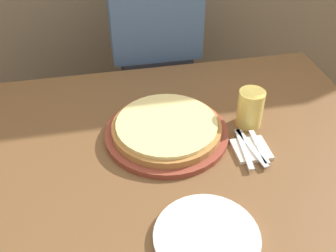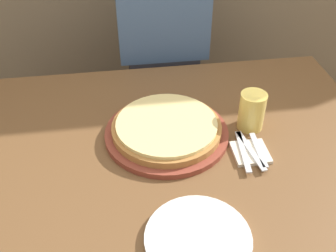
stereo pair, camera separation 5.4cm
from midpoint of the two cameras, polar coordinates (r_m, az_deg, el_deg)
The scene contains 9 objects.
dining_table at distance 1.52m, azimuth -0.66°, elevation -13.67°, with size 1.43×1.05×0.72m.
pizza_on_board at distance 1.29m, azimuth -1.19°, elevation -0.52°, with size 0.41×0.41×0.06m.
beer_glass at distance 1.34m, azimuth 10.74°, elevation 2.71°, with size 0.09×0.09×0.13m.
dinner_plate at distance 1.03m, azimuth 4.08°, elevation -15.83°, with size 0.27×0.27×0.02m.
napkin_stack at distance 1.27m, azimuth 10.78°, elevation -3.38°, with size 0.11×0.11×0.01m.
fork at distance 1.26m, azimuth 9.76°, elevation -3.26°, with size 0.04×0.19×0.00m.
dinner_knife at distance 1.26m, azimuth 10.83°, elevation -3.10°, with size 0.05×0.19×0.00m.
spoon at distance 1.27m, azimuth 11.88°, elevation -2.94°, with size 0.03×0.16×0.00m.
diner_person at distance 1.87m, azimuth -2.63°, elevation 8.93°, with size 0.39×0.20×1.31m.
Camera 1 is at (-0.19, -0.91, 1.56)m, focal length 42.00 mm.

